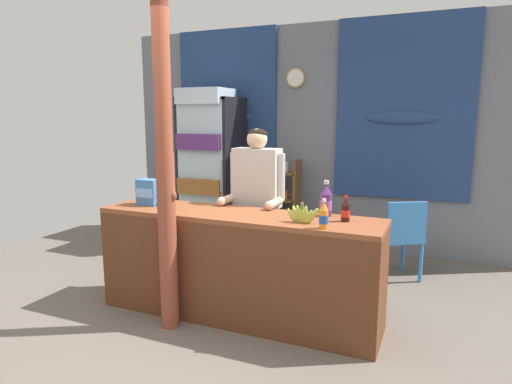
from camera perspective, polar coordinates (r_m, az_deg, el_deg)
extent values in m
plane|color=#665B51|center=(4.55, 0.86, -12.31)|extent=(7.25, 7.25, 0.00)
cube|color=slate|center=(5.86, 7.41, 7.00)|extent=(5.27, 0.12, 2.87)
cube|color=navy|center=(6.22, -3.76, 10.58)|extent=(1.44, 0.04, 2.14)
ellipsoid|color=navy|center=(6.20, -3.83, 9.59)|extent=(0.79, 0.10, 0.16)
cube|color=navy|center=(5.56, 18.49, 10.19)|extent=(1.58, 0.04, 2.14)
ellipsoid|color=navy|center=(5.54, 18.41, 9.09)|extent=(0.87, 0.10, 0.16)
cylinder|color=tan|center=(5.86, 5.16, 14.50)|extent=(0.25, 0.03, 0.25)
cylinder|color=white|center=(5.85, 5.11, 14.51)|extent=(0.21, 0.01, 0.21)
cube|color=beige|center=(5.61, 14.83, 9.64)|extent=(0.24, 0.02, 0.18)
cube|color=brown|center=(3.69, -2.44, -3.04)|extent=(2.42, 0.57, 0.04)
cube|color=brown|center=(3.59, -4.25, -11.03)|extent=(2.42, 0.04, 0.87)
cube|color=brown|center=(4.43, -16.30, -7.36)|extent=(0.08, 0.51, 0.87)
cube|color=brown|center=(3.50, 15.55, -11.94)|extent=(0.08, 0.51, 0.87)
cylinder|color=brown|center=(3.62, -11.35, -6.40)|extent=(0.14, 0.14, 1.43)
cylinder|color=brown|center=(3.50, -12.17, 16.70)|extent=(0.13, 0.13, 1.43)
ellipsoid|color=brown|center=(3.49, -10.69, -0.49)|extent=(0.06, 0.05, 0.08)
cube|color=black|center=(6.19, -4.37, 2.92)|extent=(0.73, 0.04, 1.95)
cube|color=black|center=(6.10, -8.57, 2.74)|extent=(0.04, 0.64, 1.95)
cube|color=black|center=(5.77, -2.69, 2.44)|extent=(0.04, 0.64, 1.95)
cube|color=black|center=(5.88, -5.87, 11.86)|extent=(0.73, 0.64, 0.04)
cube|color=black|center=(6.11, -5.56, -6.12)|extent=(0.73, 0.64, 0.08)
cube|color=silver|center=(5.66, -7.22, 2.74)|extent=(0.67, 0.02, 1.79)
cylinder|color=#B7B7BC|center=(5.49, -4.61, 2.04)|extent=(0.02, 0.02, 0.40)
cube|color=silver|center=(5.96, -5.67, 0.14)|extent=(0.65, 0.56, 0.02)
cube|color=brown|center=(5.83, -6.30, 1.01)|extent=(0.61, 0.52, 0.20)
cube|color=silver|center=(5.90, -5.76, 5.57)|extent=(0.65, 0.56, 0.02)
cube|color=#56286B|center=(5.78, -6.40, 6.57)|extent=(0.61, 0.52, 0.20)
cube|color=silver|center=(5.88, -5.86, 11.08)|extent=(0.65, 0.56, 0.02)
cube|color=silver|center=(5.77, -6.51, 12.19)|extent=(0.61, 0.52, 0.20)
cube|color=brown|center=(5.86, 1.22, -1.33)|extent=(0.04, 0.28, 1.16)
cube|color=brown|center=(5.71, 5.31, -1.66)|extent=(0.04, 0.28, 1.16)
cube|color=brown|center=(5.72, 3.28, 2.51)|extent=(0.44, 0.28, 0.02)
cylinder|color=#75C64C|center=(5.73, 2.66, 3.23)|extent=(0.05, 0.05, 0.12)
cylinder|color=silver|center=(5.69, 3.91, 3.25)|extent=(0.06, 0.06, 0.13)
cube|color=brown|center=(5.77, 3.24, -0.93)|extent=(0.44, 0.28, 0.02)
cylinder|color=#75C64C|center=(5.78, 2.64, -0.09)|extent=(0.05, 0.05, 0.14)
cylinder|color=orange|center=(5.74, 3.87, -0.32)|extent=(0.06, 0.06, 0.11)
cube|color=brown|center=(5.85, 3.21, -4.28)|extent=(0.44, 0.28, 0.02)
cylinder|color=orange|center=(5.85, 2.61, -3.59)|extent=(0.05, 0.05, 0.11)
cylinder|color=#56286B|center=(5.81, 3.83, -3.62)|extent=(0.05, 0.05, 0.13)
cube|color=#3884D6|center=(4.95, 17.69, -5.58)|extent=(0.61, 0.61, 0.04)
cube|color=#3884D6|center=(4.72, 18.92, -3.62)|extent=(0.37, 0.26, 0.40)
cylinder|color=#3884D6|center=(5.25, 18.49, -7.23)|extent=(0.04, 0.04, 0.44)
cylinder|color=#3884D6|center=(5.09, 14.66, -7.58)|extent=(0.04, 0.04, 0.44)
cylinder|color=#3884D6|center=(4.94, 20.55, -8.44)|extent=(0.04, 0.04, 0.44)
cylinder|color=#3884D6|center=(4.76, 16.53, -8.88)|extent=(0.04, 0.04, 0.44)
cube|color=#3884D6|center=(5.01, 19.81, -4.09)|extent=(0.25, 0.36, 0.03)
cube|color=#3884D6|center=(4.83, 15.64, -4.38)|extent=(0.25, 0.36, 0.03)
cylinder|color=#28282D|center=(4.29, -1.00, -7.55)|extent=(0.11, 0.11, 0.87)
cylinder|color=#28282D|center=(4.22, 1.30, -7.85)|extent=(0.11, 0.11, 0.87)
cube|color=#BCB7B2|center=(4.09, 0.14, 1.82)|extent=(0.43, 0.20, 0.55)
sphere|color=#DBB28E|center=(4.06, 0.15, 6.87)|extent=(0.19, 0.19, 0.19)
ellipsoid|color=black|center=(4.07, 0.20, 7.48)|extent=(0.18, 0.18, 0.10)
cylinder|color=#BCB7B2|center=(4.19, -2.78, 2.29)|extent=(0.08, 0.08, 0.43)
cylinder|color=#DBB28E|center=(4.09, -3.68, -0.93)|extent=(0.07, 0.26, 0.07)
sphere|color=#DBB28E|center=(3.97, -4.53, -1.25)|extent=(0.08, 0.08, 0.08)
cylinder|color=#BCB7B2|center=(4.01, 3.20, 1.95)|extent=(0.08, 0.08, 0.43)
cylinder|color=#DBB28E|center=(3.90, 2.42, -1.43)|extent=(0.07, 0.26, 0.07)
sphere|color=#DBB28E|center=(3.78, 1.71, -1.78)|extent=(0.08, 0.08, 0.08)
cylinder|color=#56286B|center=(3.60, 9.02, -1.67)|extent=(0.10, 0.10, 0.18)
cone|color=#56286B|center=(3.58, 9.07, 0.38)|extent=(0.10, 0.10, 0.08)
cylinder|color=silver|center=(3.57, 9.10, 1.25)|extent=(0.04, 0.04, 0.03)
cylinder|color=purple|center=(3.60, 9.02, -1.67)|extent=(0.10, 0.10, 0.08)
cylinder|color=brown|center=(4.04, -10.89, -0.72)|extent=(0.06, 0.06, 0.15)
cone|color=brown|center=(4.02, -10.94, 0.79)|extent=(0.06, 0.06, 0.07)
cylinder|color=#E5CC4C|center=(4.02, -10.97, 1.43)|extent=(0.03, 0.03, 0.02)
cylinder|color=#E5D166|center=(4.04, -10.89, -0.72)|extent=(0.07, 0.07, 0.07)
cylinder|color=orange|center=(3.21, 8.74, -3.52)|extent=(0.06, 0.06, 0.14)
cone|color=orange|center=(3.18, 8.79, -1.80)|extent=(0.06, 0.06, 0.06)
cylinder|color=white|center=(3.18, 8.81, -1.06)|extent=(0.03, 0.03, 0.02)
cylinder|color=#194C99|center=(3.21, 8.74, -3.52)|extent=(0.07, 0.07, 0.06)
cylinder|color=black|center=(3.45, 11.50, -2.73)|extent=(0.07, 0.07, 0.12)
cone|color=black|center=(3.43, 11.56, -1.25)|extent=(0.07, 0.07, 0.06)
cylinder|color=red|center=(3.43, 11.58, -0.62)|extent=(0.03, 0.03, 0.02)
cylinder|color=red|center=(3.45, 11.50, -2.73)|extent=(0.07, 0.07, 0.06)
cube|color=#3D75B7|center=(4.11, -13.70, -0.02)|extent=(0.20, 0.13, 0.24)
cube|color=#7CB5F7|center=(4.06, -14.26, -0.16)|extent=(0.18, 0.00, 0.08)
ellipsoid|color=#B7C647|center=(3.39, 4.58, -2.98)|extent=(0.09, 0.03, 0.11)
ellipsoid|color=#B7C647|center=(3.39, 5.07, -2.86)|extent=(0.07, 0.05, 0.14)
ellipsoid|color=#B7C647|center=(3.37, 5.51, -2.87)|extent=(0.06, 0.04, 0.14)
ellipsoid|color=#B7C647|center=(3.36, 6.00, -2.95)|extent=(0.05, 0.03, 0.14)
ellipsoid|color=#B7C647|center=(3.34, 6.38, -2.96)|extent=(0.05, 0.04, 0.15)
ellipsoid|color=#B7C647|center=(3.33, 6.88, -3.23)|extent=(0.08, 0.03, 0.12)
ellipsoid|color=#B7C647|center=(3.33, 7.41, -3.06)|extent=(0.10, 0.04, 0.14)
cylinder|color=olive|center=(3.34, 5.99, -1.81)|extent=(0.02, 0.02, 0.05)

